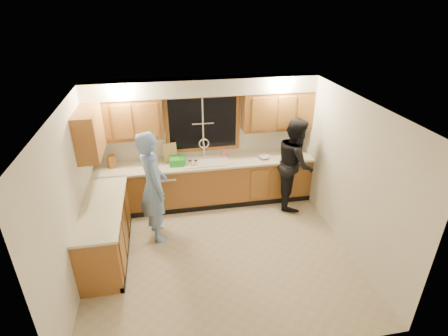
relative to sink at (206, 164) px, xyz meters
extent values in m
plane|color=#BAAA8F|center=(0.00, -1.60, -0.86)|extent=(4.20, 4.20, 0.00)
plane|color=white|center=(0.00, -1.60, 1.64)|extent=(4.20, 4.20, 0.00)
plane|color=white|center=(0.00, 0.30, 0.39)|extent=(4.20, 0.00, 4.20)
plane|color=white|center=(-2.10, -1.60, 0.39)|extent=(0.00, 3.80, 3.80)
plane|color=white|center=(2.10, -1.60, 0.39)|extent=(0.00, 3.80, 3.80)
cube|color=#9E632E|center=(0.00, 0.00, -0.42)|extent=(4.20, 0.60, 0.88)
cube|color=#9E632E|center=(-1.80, -1.25, -0.42)|extent=(0.60, 1.90, 0.88)
cube|color=#EAE3C5|center=(0.00, -0.02, 0.04)|extent=(4.20, 0.63, 0.04)
cube|color=#EAE3C5|center=(-1.79, -1.25, 0.04)|extent=(0.63, 1.90, 0.04)
cube|color=#9E632E|center=(-1.43, 0.13, 0.96)|extent=(1.35, 0.33, 0.75)
cube|color=#9E632E|center=(1.43, 0.13, 0.96)|extent=(1.35, 0.33, 0.75)
cube|color=#9E632E|center=(-1.94, -0.48, 0.96)|extent=(0.33, 0.90, 0.75)
cube|color=silver|center=(0.00, 0.12, 1.49)|extent=(4.20, 0.35, 0.30)
cube|color=black|center=(0.00, 0.29, 0.74)|extent=(1.30, 0.01, 1.00)
cube|color=#9E632E|center=(0.00, 0.28, 1.27)|extent=(1.44, 0.03, 0.07)
cube|color=#9E632E|center=(0.00, 0.28, 0.20)|extent=(1.44, 0.03, 0.07)
cube|color=#9E632E|center=(-0.69, 0.28, 0.74)|extent=(0.07, 0.03, 1.00)
cube|color=#9E632E|center=(0.69, 0.28, 0.74)|extent=(0.07, 0.03, 1.00)
cube|color=white|center=(0.00, 0.00, 0.07)|extent=(0.86, 0.52, 0.03)
cube|color=white|center=(-0.21, 0.00, -0.02)|extent=(0.38, 0.42, 0.18)
cube|color=white|center=(0.21, 0.00, -0.02)|extent=(0.38, 0.42, 0.18)
cylinder|color=silver|center=(0.00, 0.20, 0.22)|extent=(0.04, 0.04, 0.28)
torus|color=silver|center=(0.00, 0.20, 0.36)|extent=(0.21, 0.03, 0.21)
cube|color=white|center=(-0.85, -0.01, -0.45)|extent=(0.60, 0.56, 0.82)
cube|color=white|center=(-1.80, -1.82, -0.41)|extent=(0.58, 0.75, 0.90)
imported|color=#749CDC|center=(-1.00, -0.91, 0.11)|extent=(0.63, 0.80, 1.95)
imported|color=black|center=(1.69, -0.34, 0.04)|extent=(0.87, 1.01, 1.80)
cube|color=#A0682C|center=(-1.75, 0.07, 0.18)|extent=(0.17, 0.17, 0.24)
cube|color=tan|center=(-0.67, 0.18, 0.23)|extent=(0.28, 0.14, 0.35)
cube|color=green|center=(-0.54, -0.02, 0.12)|extent=(0.30, 0.29, 0.14)
imported|color=#E75792|center=(0.40, 0.17, 0.14)|extent=(0.08, 0.08, 0.17)
imported|color=silver|center=(1.16, -0.07, 0.08)|extent=(0.23, 0.23, 0.05)
cylinder|color=beige|center=(-0.21, -0.16, 0.11)|extent=(0.07, 0.07, 0.12)
cylinder|color=beige|center=(-0.31, -0.17, 0.12)|extent=(0.08, 0.08, 0.13)
camera|label=1|loc=(-0.76, -6.06, 2.98)|focal=28.00mm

